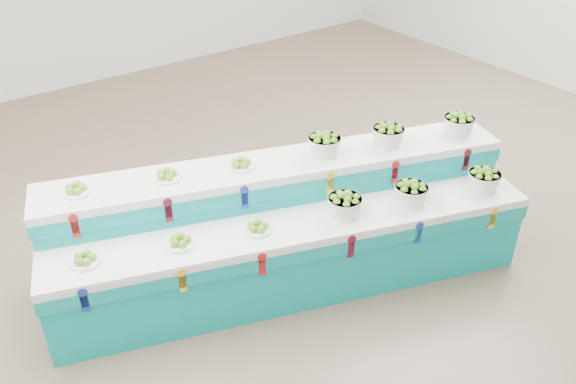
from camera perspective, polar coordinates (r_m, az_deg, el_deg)
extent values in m
plane|color=#6C5B4B|center=(6.10, 3.79, -2.46)|extent=(10.00, 10.00, 0.00)
cylinder|color=white|center=(4.58, -18.87, -6.02)|extent=(0.28, 0.28, 0.09)
cylinder|color=white|center=(4.58, -10.28, -4.61)|extent=(0.28, 0.28, 0.09)
cylinder|color=white|center=(4.66, -2.92, -3.32)|extent=(0.28, 0.28, 0.09)
cylinder|color=white|center=(4.83, -19.64, 0.31)|extent=(0.28, 0.28, 0.09)
cylinder|color=white|center=(4.83, -11.54, 1.64)|extent=(0.28, 0.28, 0.09)
cylinder|color=white|center=(4.90, -4.53, 2.77)|extent=(0.28, 0.28, 0.09)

